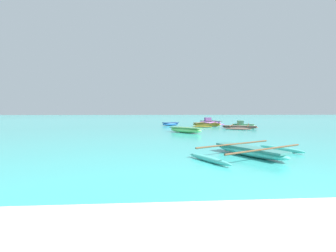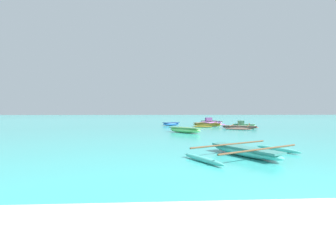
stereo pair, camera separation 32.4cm
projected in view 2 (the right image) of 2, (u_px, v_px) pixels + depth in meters
moored_boat_0 at (243, 125)px, 26.00m from camera, size 3.10×4.03×0.74m
moored_boat_1 at (240, 127)px, 23.31m from camera, size 3.82×4.41×0.37m
moored_boat_2 at (207, 125)px, 26.99m from camera, size 4.06×4.88×0.48m
moored_boat_3 at (185, 130)px, 18.81m from camera, size 2.77×2.84×0.46m
moored_boat_4 at (245, 151)px, 8.95m from camera, size 4.94×3.95×0.42m
moored_boat_5 at (171, 124)px, 28.60m from camera, size 2.38×1.64×0.42m
moored_boat_6 at (211, 122)px, 30.93m from camera, size 3.21×4.34×0.97m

